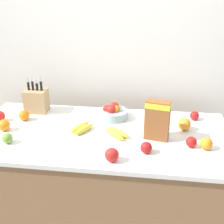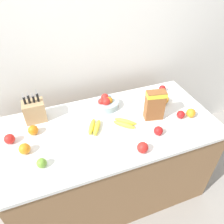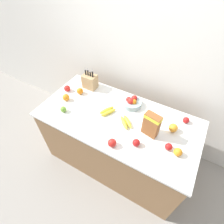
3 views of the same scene
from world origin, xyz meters
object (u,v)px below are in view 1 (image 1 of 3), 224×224
at_px(fruit_bowl, 113,112).
at_px(apple_rear, 146,148).
at_px(cereal_box, 157,118).
at_px(apple_by_knife_block, 112,155).
at_px(orange_mid_left, 4,125).
at_px(apple_rightmost, 0,116).
at_px(apple_near_bananas, 194,116).
at_px(knife_block, 36,100).
at_px(orange_back_center, 184,124).
at_px(apple_leftmost, 7,138).
at_px(orange_front_center, 24,115).
at_px(apple_middle, 191,142).
at_px(orange_near_bowl, 206,144).
at_px(banana_bunch_right, 117,133).
at_px(banana_bunch_left, 82,128).

height_order(fruit_bowl, apple_rear, fruit_bowl).
relative_size(cereal_box, apple_by_knife_block, 3.19).
bearing_deg(orange_mid_left, apple_rightmost, 125.27).
height_order(apple_near_bananas, apple_rear, apple_rear).
bearing_deg(knife_block, orange_back_center, -8.83).
relative_size(fruit_bowl, orange_back_center, 2.42).
distance_m(apple_leftmost, orange_front_center, 0.34).
relative_size(knife_block, orange_mid_left, 3.60).
relative_size(fruit_bowl, orange_front_center, 2.76).
relative_size(apple_middle, apple_by_knife_block, 0.83).
bearing_deg(orange_near_bowl, apple_rear, -165.87).
xyz_separation_m(banana_bunch_right, apple_near_bananas, (0.54, 0.32, 0.01)).
bearing_deg(apple_rightmost, orange_back_center, 1.33).
distance_m(banana_bunch_right, apple_leftmost, 0.71).
xyz_separation_m(apple_rightmost, orange_near_bowl, (1.45, -0.22, 0.00)).
xyz_separation_m(apple_rear, orange_mid_left, (-0.98, 0.17, 0.00)).
height_order(banana_bunch_left, orange_near_bowl, orange_near_bowl).
xyz_separation_m(fruit_bowl, banana_bunch_right, (0.06, -0.28, -0.02)).
relative_size(apple_rear, apple_rightmost, 0.93).
xyz_separation_m(apple_leftmost, orange_back_center, (1.13, 0.34, 0.01)).
xyz_separation_m(knife_block, orange_back_center, (1.12, -0.17, -0.05)).
relative_size(apple_rightmost, orange_front_center, 0.99).
height_order(apple_near_bananas, apple_rightmost, apple_rightmost).
height_order(apple_near_bananas, apple_leftmost, apple_leftmost).
xyz_separation_m(fruit_bowl, orange_front_center, (-0.65, -0.13, -0.01)).
distance_m(apple_rightmost, orange_near_bowl, 1.46).
distance_m(banana_bunch_right, apple_near_bananas, 0.63).
height_order(knife_block, apple_near_bananas, knife_block).
relative_size(apple_by_knife_block, orange_mid_left, 1.03).
relative_size(banana_bunch_left, banana_bunch_right, 1.09).
bearing_deg(orange_front_center, orange_mid_left, -112.45).
bearing_deg(orange_front_center, apple_near_bananas, 7.84).
bearing_deg(orange_back_center, apple_middle, -83.51).
bearing_deg(orange_near_bowl, banana_bunch_right, 170.16).
height_order(orange_front_center, orange_back_center, orange_back_center).
bearing_deg(apple_rear, banana_bunch_right, 136.64).
bearing_deg(apple_middle, apple_rightmost, 171.68).
relative_size(apple_rear, orange_front_center, 0.92).
xyz_separation_m(cereal_box, fruit_bowl, (-0.32, 0.28, -0.10)).
bearing_deg(orange_front_center, apple_leftmost, -85.75).
relative_size(cereal_box, apple_near_bananas, 3.96).
distance_m(banana_bunch_right, apple_rightmost, 0.89).
bearing_deg(apple_by_knife_block, apple_near_bananas, 49.75).
height_order(apple_rightmost, orange_mid_left, orange_mid_left).
bearing_deg(knife_block, orange_front_center, -102.40).
height_order(banana_bunch_left, orange_back_center, orange_back_center).
bearing_deg(apple_leftmost, cereal_box, 11.24).
xyz_separation_m(knife_block, banana_bunch_left, (0.42, -0.28, -0.07)).
bearing_deg(orange_front_center, apple_middle, -11.18).
relative_size(knife_block, orange_near_bowl, 3.73).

